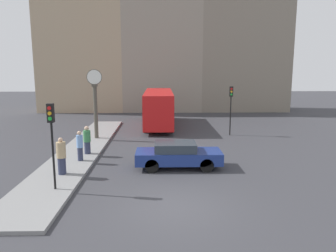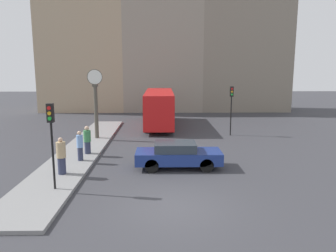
% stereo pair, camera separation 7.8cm
% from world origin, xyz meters
% --- Properties ---
extents(ground_plane, '(120.00, 120.00, 0.00)m').
position_xyz_m(ground_plane, '(0.00, 0.00, 0.00)').
color(ground_plane, '#38383D').
extents(sidewalk_corner, '(2.53, 20.80, 0.16)m').
position_xyz_m(sidewalk_corner, '(-5.36, 8.40, 0.08)').
color(sidewalk_corner, gray).
rests_on(sidewalk_corner, ground_plane).
extents(building_row, '(29.03, 5.00, 19.36)m').
position_xyz_m(building_row, '(0.59, 28.22, 9.02)').
color(building_row, tan).
rests_on(building_row, ground_plane).
extents(sedan_car, '(4.38, 1.72, 1.34)m').
position_xyz_m(sedan_car, '(0.39, 4.84, 0.70)').
color(sedan_car, navy).
rests_on(sedan_car, ground_plane).
extents(bus_distant, '(2.37, 9.42, 3.06)m').
position_xyz_m(bus_distant, '(-0.64, 17.10, 1.74)').
color(bus_distant, red).
rests_on(bus_distant, ground_plane).
extents(traffic_light_near, '(0.26, 0.24, 3.55)m').
position_xyz_m(traffic_light_near, '(-4.86, 1.56, 2.71)').
color(traffic_light_near, black).
rests_on(traffic_light_near, sidewalk_corner).
extents(traffic_light_far, '(0.26, 0.24, 3.72)m').
position_xyz_m(traffic_light_far, '(4.83, 13.04, 2.67)').
color(traffic_light_far, black).
rests_on(traffic_light_far, ground_plane).
extents(street_clock, '(1.07, 0.36, 4.84)m').
position_xyz_m(street_clock, '(-5.06, 11.57, 2.70)').
color(street_clock, '#4C473D').
rests_on(street_clock, sidewalk_corner).
extents(pedestrian_green_hoodie, '(0.41, 0.41, 1.63)m').
position_xyz_m(pedestrian_green_hoodie, '(-4.76, 7.23, 0.96)').
color(pedestrian_green_hoodie, '#2D334C').
rests_on(pedestrian_green_hoodie, sidewalk_corner).
extents(pedestrian_blue_stripe, '(0.34, 0.34, 1.62)m').
position_xyz_m(pedestrian_blue_stripe, '(-4.82, 5.78, 0.97)').
color(pedestrian_blue_stripe, '#2D334C').
rests_on(pedestrian_blue_stripe, sidewalk_corner).
extents(pedestrian_tan_coat, '(0.44, 0.44, 1.76)m').
position_xyz_m(pedestrian_tan_coat, '(-5.14, 3.51, 1.02)').
color(pedestrian_tan_coat, '#2D334C').
rests_on(pedestrian_tan_coat, sidewalk_corner).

